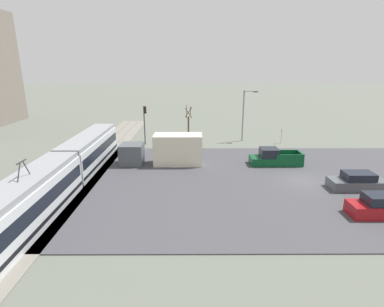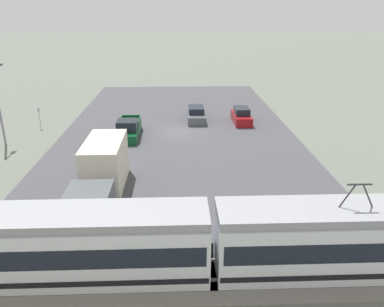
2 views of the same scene
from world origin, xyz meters
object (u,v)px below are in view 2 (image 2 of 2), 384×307
sedan_car_0 (241,116)px  no_parking_sign (39,116)px  pickup_truck (128,130)px  light_rail_tram (212,242)px  sedan_car_1 (196,115)px  box_truck (102,172)px

sedan_car_0 → no_parking_sign: (20.91, 0.88, 0.53)m
pickup_truck → sedan_car_0: (-11.49, -4.33, -0.01)m
light_rail_tram → no_parking_sign: 27.98m
light_rail_tram → sedan_car_0: size_ratio=5.92×
sedan_car_0 → sedan_car_1: size_ratio=0.89×
pickup_truck → no_parking_sign: no_parking_sign is taller
sedan_car_0 → pickup_truck: bearing=-159.4°
sedan_car_1 → no_parking_sign: 16.23m
light_rail_tram → no_parking_sign: (15.62, -23.21, -0.40)m
light_rail_tram → pickup_truck: 20.73m
sedan_car_0 → no_parking_sign: no_parking_sign is taller
box_truck → sedan_car_0: bearing=-126.4°
light_rail_tram → sedan_car_1: (-0.49, -25.11, -0.97)m
pickup_truck → no_parking_sign: (9.42, -3.45, 0.52)m
box_truck → pickup_truck: bearing=-91.3°
pickup_truck → no_parking_sign: bearing=-20.1°
box_truck → no_parking_sign: 17.61m
pickup_truck → sedan_car_0: 12.27m
light_rail_tram → sedan_car_0: 24.68m
light_rail_tram → box_truck: (6.45, -8.18, -0.10)m
pickup_truck → light_rail_tram: bearing=107.4°
pickup_truck → sedan_car_1: size_ratio=1.15×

